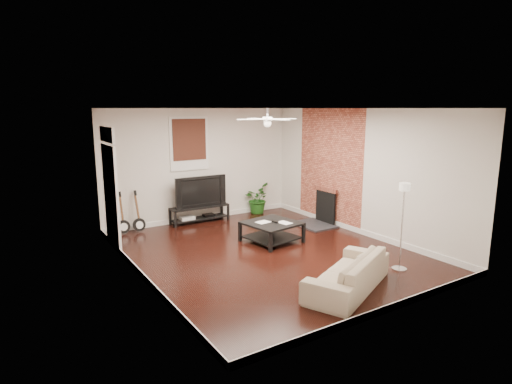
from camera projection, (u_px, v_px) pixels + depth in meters
room at (267, 183)px, 8.08m from camera, size 5.01×6.01×2.81m
brick_accent at (330, 167)px, 10.21m from camera, size 0.02×2.20×2.80m
fireplace at (319, 206)px, 10.24m from camera, size 0.80×1.10×0.92m
window_back at (189, 144)px, 10.27m from camera, size 1.00×0.06×1.30m
door_left at (111, 188)px, 8.39m from camera, size 0.08×1.00×2.50m
tv_stand at (200, 214)px, 10.53m from camera, size 1.48×0.39×0.41m
tv at (199, 191)px, 10.43m from camera, size 1.32×0.17×0.76m
coffee_table at (272, 232)px, 8.98m from camera, size 1.16×1.16×0.43m
sofa at (348, 272)px, 6.61m from camera, size 2.05×1.48×0.56m
floor_lamp at (402, 227)px, 7.30m from camera, size 0.34×0.34×1.56m
potted_plant at (257, 198)px, 11.42m from camera, size 0.93×0.95×0.80m
guitar_left at (123, 213)px, 9.46m from camera, size 0.31×0.23×0.96m
guitar_right at (139, 212)px, 9.62m from camera, size 0.33×0.26×0.96m
ceiling_fan at (267, 119)px, 7.84m from camera, size 1.24×1.24×0.32m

